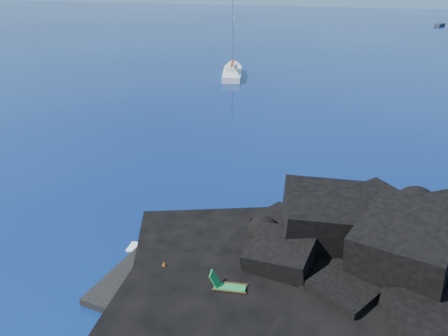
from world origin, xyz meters
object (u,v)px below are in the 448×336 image
(deck_chair, at_px, (230,283))
(marker_cone, at_px, (164,266))
(sailboat, at_px, (232,77))
(distant_boat_a, at_px, (440,26))
(sunbather, at_px, (218,308))

(deck_chair, xyz_separation_m, marker_cone, (-3.50, 0.60, -0.30))
(sailboat, bearing_deg, deck_chair, -88.19)
(sailboat, xyz_separation_m, marker_cone, (10.02, -44.38, 0.60))
(marker_cone, height_order, distant_boat_a, marker_cone)
(sailboat, relative_size, distant_boat_a, 2.71)
(deck_chair, bearing_deg, sailboat, 98.74)
(deck_chair, distance_m, distant_boat_a, 129.94)
(deck_chair, height_order, marker_cone, deck_chair)
(marker_cone, bearing_deg, sunbather, -28.99)
(sunbather, relative_size, distant_boat_a, 0.37)
(marker_cone, bearing_deg, distant_boat_a, 78.15)
(sunbather, height_order, distant_boat_a, sunbather)
(sailboat, distance_m, marker_cone, 45.50)
(sailboat, height_order, distant_boat_a, sailboat)
(sailboat, xyz_separation_m, sunbather, (13.37, -46.24, 0.52))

